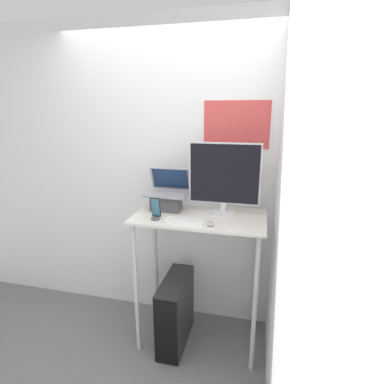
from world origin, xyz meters
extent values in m
plane|color=slate|center=(0.00, 0.00, 0.00)|extent=(12.00, 12.00, 0.00)
cube|color=silver|center=(0.00, 0.62, 1.30)|extent=(6.00, 0.05, 2.60)
cube|color=#BF3F3F|center=(0.22, 0.59, 1.76)|extent=(0.51, 0.01, 0.36)
cube|color=silver|center=(0.58, 0.00, 1.30)|extent=(0.05, 6.00, 2.60)
cube|color=beige|center=(0.00, 0.27, 1.09)|extent=(0.99, 0.54, 0.02)
cylinder|color=#B7B7BC|center=(-0.45, 0.05, 0.54)|extent=(0.03, 0.03, 1.08)
cylinder|color=#B7B7BC|center=(0.45, 0.05, 0.54)|extent=(0.03, 0.03, 1.08)
cylinder|color=#B7B7BC|center=(-0.45, 0.49, 0.54)|extent=(0.03, 0.03, 1.08)
cylinder|color=#B7B7BC|center=(0.45, 0.49, 0.54)|extent=(0.03, 0.03, 1.08)
cube|color=#4C4C51|center=(-0.28, 0.33, 1.16)|extent=(0.23, 0.13, 0.12)
cube|color=gray|center=(-0.28, 0.33, 1.23)|extent=(0.33, 0.19, 0.02)
cube|color=gray|center=(-0.28, 0.46, 1.33)|extent=(0.33, 0.07, 0.18)
cube|color=navy|center=(-0.28, 0.46, 1.33)|extent=(0.29, 0.06, 0.16)
cylinder|color=silver|center=(0.17, 0.35, 1.11)|extent=(0.17, 0.17, 0.02)
cylinder|color=silver|center=(0.17, 0.35, 1.16)|extent=(0.05, 0.05, 0.07)
cube|color=silver|center=(0.17, 0.36, 1.42)|extent=(0.53, 0.01, 0.46)
cube|color=black|center=(0.17, 0.35, 1.42)|extent=(0.51, 0.01, 0.44)
cube|color=white|center=(-0.07, 0.11, 1.11)|extent=(0.27, 0.10, 0.01)
cube|color=silver|center=(-0.07, 0.11, 1.12)|extent=(0.25, 0.09, 0.00)
ellipsoid|color=#99999E|center=(0.12, 0.08, 1.12)|extent=(0.04, 0.07, 0.03)
cylinder|color=#4C4C51|center=(-0.29, 0.11, 1.11)|extent=(0.06, 0.06, 0.02)
cube|color=black|center=(-0.29, 0.12, 1.19)|extent=(0.07, 0.04, 0.15)
cube|color=#336072|center=(-0.29, 0.12, 1.20)|extent=(0.06, 0.03, 0.14)
cube|color=black|center=(-0.18, 0.20, 0.29)|extent=(0.19, 0.51, 0.57)
cube|color=black|center=(-0.18, -0.06, 0.29)|extent=(0.18, 0.01, 0.54)
camera|label=1|loc=(0.43, -1.81, 1.87)|focal=28.00mm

